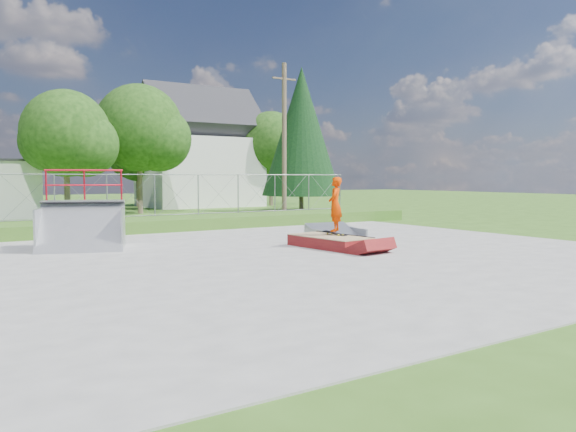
% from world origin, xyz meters
% --- Properties ---
extents(ground, '(120.00, 120.00, 0.00)m').
position_xyz_m(ground, '(0.00, 0.00, 0.00)').
color(ground, '#365F1B').
rests_on(ground, ground).
extents(concrete_pad, '(20.00, 16.00, 0.04)m').
position_xyz_m(concrete_pad, '(0.00, 0.00, 0.02)').
color(concrete_pad, gray).
rests_on(concrete_pad, ground).
extents(grass_berm, '(24.00, 3.00, 0.50)m').
position_xyz_m(grass_berm, '(0.00, 9.50, 0.25)').
color(grass_berm, '#365F1B').
rests_on(grass_berm, ground).
extents(grind_box, '(1.52, 2.71, 0.39)m').
position_xyz_m(grind_box, '(2.11, 1.02, 0.19)').
color(grind_box, maroon).
rests_on(grind_box, concrete_pad).
extents(quarter_pipe, '(2.94, 2.71, 2.41)m').
position_xyz_m(quarter_pipe, '(-4.33, 4.71, 1.20)').
color(quarter_pipe, '#9FA3A7').
rests_on(quarter_pipe, concrete_pad).
extents(flat_bank_ramp, '(1.80, 1.89, 0.49)m').
position_xyz_m(flat_bank_ramp, '(3.79, 2.86, 0.25)').
color(flat_bank_ramp, '#9FA3A7').
rests_on(flat_bank_ramp, concrete_pad).
extents(skateboard, '(0.45, 0.82, 0.13)m').
position_xyz_m(skateboard, '(2.39, 1.11, 0.43)').
color(skateboard, black).
rests_on(skateboard, grind_box).
extents(skater, '(0.72, 0.71, 1.68)m').
position_xyz_m(skater, '(2.39, 1.11, 1.27)').
color(skater, '#E43700').
rests_on(skater, grind_box).
extents(chain_link_fence, '(20.00, 0.06, 1.80)m').
position_xyz_m(chain_link_fence, '(0.00, 10.50, 1.40)').
color(chain_link_fence, gray).
rests_on(chain_link_fence, grass_berm).
extents(gable_house, '(8.40, 6.08, 8.94)m').
position_xyz_m(gable_house, '(9.00, 26.00, 3.84)').
color(gable_house, silver).
rests_on(gable_house, ground).
extents(utility_pole, '(0.24, 0.24, 8.00)m').
position_xyz_m(utility_pole, '(7.50, 12.00, 4.00)').
color(utility_pole, brown).
rests_on(utility_pole, ground).
extents(tree_left_near, '(4.76, 4.48, 6.65)m').
position_xyz_m(tree_left_near, '(-1.75, 17.83, 4.24)').
color(tree_left_near, brown).
rests_on(tree_left_near, ground).
extents(tree_center, '(5.44, 5.12, 7.60)m').
position_xyz_m(tree_center, '(2.78, 19.81, 4.85)').
color(tree_center, brown).
rests_on(tree_center, ground).
extents(tree_right_far, '(5.10, 4.80, 7.12)m').
position_xyz_m(tree_right_far, '(14.27, 23.82, 4.54)').
color(tree_right_far, brown).
rests_on(tree_right_far, ground).
extents(tree_back_mid, '(4.08, 3.84, 5.70)m').
position_xyz_m(tree_back_mid, '(5.21, 27.86, 3.63)').
color(tree_back_mid, brown).
rests_on(tree_back_mid, ground).
extents(conifer_tree, '(5.04, 5.04, 9.10)m').
position_xyz_m(conifer_tree, '(12.00, 17.00, 5.05)').
color(conifer_tree, brown).
rests_on(conifer_tree, ground).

